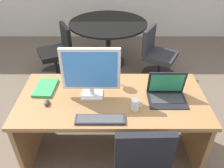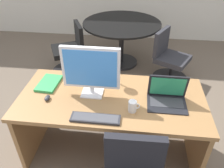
{
  "view_description": "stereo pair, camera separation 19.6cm",
  "coord_description": "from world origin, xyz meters",
  "px_view_note": "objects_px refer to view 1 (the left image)",
  "views": [
    {
      "loc": [
        0.0,
        -1.67,
        2.06
      ],
      "look_at": [
        0.0,
        0.04,
        0.88
      ],
      "focal_mm": 36.43,
      "sensor_mm": 36.0,
      "label": 1
    },
    {
      "loc": [
        0.2,
        -1.65,
        2.06
      ],
      "look_at": [
        0.0,
        0.04,
        0.88
      ],
      "focal_mm": 36.43,
      "sensor_mm": 36.0,
      "label": 2
    }
  ],
  "objects_px": {
    "laptop": "(167,90)",
    "meeting_table": "(109,33)",
    "desk": "(112,110)",
    "coffee_mug": "(135,105)",
    "meeting_chair_far": "(157,58)",
    "book": "(46,87)",
    "monitor": "(91,71)",
    "mouse": "(47,103)",
    "keyboard": "(100,119)",
    "meeting_chair_near": "(58,56)",
    "desk_lamp": "(104,57)"
  },
  "relations": [
    {
      "from": "mouse",
      "to": "meeting_table",
      "type": "relative_size",
      "value": 0.06
    },
    {
      "from": "meeting_chair_far",
      "to": "meeting_table",
      "type": "bearing_deg",
      "value": 151.65
    },
    {
      "from": "book",
      "to": "keyboard",
      "type": "bearing_deg",
      "value": -38.77
    },
    {
      "from": "laptop",
      "to": "keyboard",
      "type": "relative_size",
      "value": 0.84
    },
    {
      "from": "desk",
      "to": "mouse",
      "type": "relative_size",
      "value": 21.35
    },
    {
      "from": "laptop",
      "to": "keyboard",
      "type": "xyz_separation_m",
      "value": [
        -0.6,
        -0.32,
        -0.06
      ]
    },
    {
      "from": "monitor",
      "to": "meeting_table",
      "type": "distance_m",
      "value": 2.02
    },
    {
      "from": "mouse",
      "to": "meeting_chair_near",
      "type": "xyz_separation_m",
      "value": [
        -0.3,
        1.72,
        -0.44
      ]
    },
    {
      "from": "monitor",
      "to": "mouse",
      "type": "relative_size",
      "value": 6.38
    },
    {
      "from": "coffee_mug",
      "to": "meeting_chair_far",
      "type": "bearing_deg",
      "value": 73.34
    },
    {
      "from": "desk",
      "to": "coffee_mug",
      "type": "bearing_deg",
      "value": -47.43
    },
    {
      "from": "mouse",
      "to": "desk_lamp",
      "type": "xyz_separation_m",
      "value": [
        0.5,
        0.4,
        0.24
      ]
    },
    {
      "from": "desk_lamp",
      "to": "meeting_chair_near",
      "type": "xyz_separation_m",
      "value": [
        -0.8,
        1.33,
        -0.68
      ]
    },
    {
      "from": "book",
      "to": "meeting_chair_near",
      "type": "xyz_separation_m",
      "value": [
        -0.23,
        1.48,
        -0.43
      ]
    },
    {
      "from": "keyboard",
      "to": "coffee_mug",
      "type": "bearing_deg",
      "value": 25.02
    },
    {
      "from": "desk",
      "to": "laptop",
      "type": "distance_m",
      "value": 0.58
    },
    {
      "from": "keyboard",
      "to": "desk_lamp",
      "type": "relative_size",
      "value": 1.13
    },
    {
      "from": "laptop",
      "to": "book",
      "type": "bearing_deg",
      "value": 173.75
    },
    {
      "from": "keyboard",
      "to": "desk_lamp",
      "type": "height_order",
      "value": "desk_lamp"
    },
    {
      "from": "laptop",
      "to": "meeting_chair_far",
      "type": "xyz_separation_m",
      "value": [
        0.22,
        1.56,
        -0.51
      ]
    },
    {
      "from": "mouse",
      "to": "book",
      "type": "distance_m",
      "value": 0.25
    },
    {
      "from": "monitor",
      "to": "mouse",
      "type": "distance_m",
      "value": 0.48
    },
    {
      "from": "monitor",
      "to": "mouse",
      "type": "xyz_separation_m",
      "value": [
        -0.39,
        -0.13,
        -0.25
      ]
    },
    {
      "from": "monitor",
      "to": "coffee_mug",
      "type": "relative_size",
      "value": 5.0
    },
    {
      "from": "laptop",
      "to": "keyboard",
      "type": "distance_m",
      "value": 0.68
    },
    {
      "from": "mouse",
      "to": "keyboard",
      "type": "bearing_deg",
      "value": -23.04
    },
    {
      "from": "desk",
      "to": "book",
      "type": "distance_m",
      "value": 0.69
    },
    {
      "from": "book",
      "to": "meeting_table",
      "type": "relative_size",
      "value": 0.24
    },
    {
      "from": "desk",
      "to": "meeting_table",
      "type": "xyz_separation_m",
      "value": [
        -0.06,
        1.95,
        0.03
      ]
    },
    {
      "from": "mouse",
      "to": "meeting_chair_near",
      "type": "relative_size",
      "value": 0.1
    },
    {
      "from": "laptop",
      "to": "coffee_mug",
      "type": "height_order",
      "value": "laptop"
    },
    {
      "from": "keyboard",
      "to": "book",
      "type": "xyz_separation_m",
      "value": [
        -0.55,
        0.44,
        0.0
      ]
    },
    {
      "from": "book",
      "to": "meeting_chair_far",
      "type": "height_order",
      "value": "meeting_chair_far"
    },
    {
      "from": "monitor",
      "to": "keyboard",
      "type": "xyz_separation_m",
      "value": [
        0.09,
        -0.34,
        -0.26
      ]
    },
    {
      "from": "meeting_table",
      "to": "meeting_chair_near",
      "type": "xyz_separation_m",
      "value": [
        -0.81,
        -0.38,
        -0.24
      ]
    },
    {
      "from": "desk",
      "to": "monitor",
      "type": "height_order",
      "value": "monitor"
    },
    {
      "from": "laptop",
      "to": "meeting_table",
      "type": "relative_size",
      "value": 0.26
    },
    {
      "from": "laptop",
      "to": "desk_lamp",
      "type": "bearing_deg",
      "value": 153.88
    },
    {
      "from": "keyboard",
      "to": "meeting_chair_near",
      "type": "relative_size",
      "value": 0.5
    },
    {
      "from": "coffee_mug",
      "to": "keyboard",
      "type": "bearing_deg",
      "value": -154.98
    },
    {
      "from": "keyboard",
      "to": "monitor",
      "type": "bearing_deg",
      "value": 105.05
    },
    {
      "from": "keyboard",
      "to": "coffee_mug",
      "type": "relative_size",
      "value": 3.94
    },
    {
      "from": "desk_lamp",
      "to": "meeting_chair_far",
      "type": "distance_m",
      "value": 1.66
    },
    {
      "from": "book",
      "to": "mouse",
      "type": "bearing_deg",
      "value": -73.63
    },
    {
      "from": "monitor",
      "to": "meeting_chair_far",
      "type": "height_order",
      "value": "monitor"
    },
    {
      "from": "keyboard",
      "to": "meeting_table",
      "type": "xyz_separation_m",
      "value": [
        0.03,
        2.31,
        -0.19
      ]
    },
    {
      "from": "meeting_chair_near",
      "to": "coffee_mug",
      "type": "bearing_deg",
      "value": -58.92
    },
    {
      "from": "meeting_table",
      "to": "mouse",
      "type": "bearing_deg",
      "value": -103.75
    },
    {
      "from": "keyboard",
      "to": "book",
      "type": "bearing_deg",
      "value": 141.23
    },
    {
      "from": "desk",
      "to": "meeting_table",
      "type": "bearing_deg",
      "value": 91.89
    }
  ]
}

